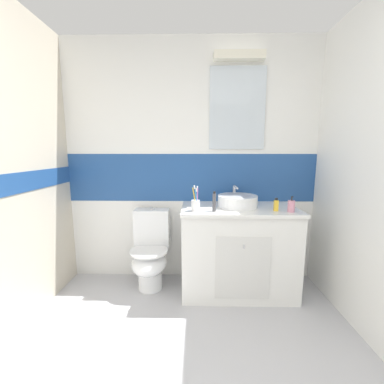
% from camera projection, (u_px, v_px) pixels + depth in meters
% --- Properties ---
extents(ground_plane, '(3.20, 3.48, 0.04)m').
position_uv_depth(ground_plane, '(187.00, 368.00, 1.61)').
color(ground_plane, '#B2B2B7').
extents(wall_back_tiled, '(3.20, 0.20, 2.50)m').
position_uv_depth(wall_back_tiled, '(192.00, 162.00, 2.64)').
color(wall_back_tiled, white).
rests_on(wall_back_tiled, ground_plane).
extents(vanity_cabinet, '(1.09, 0.60, 0.85)m').
position_uv_depth(vanity_cabinet, '(238.00, 249.00, 2.43)').
color(vanity_cabinet, white).
rests_on(vanity_cabinet, ground_plane).
extents(sink_basin, '(0.38, 0.42, 0.18)m').
position_uv_depth(sink_basin, '(237.00, 201.00, 2.38)').
color(sink_basin, white).
rests_on(sink_basin, vanity_cabinet).
extents(toilet, '(0.37, 0.50, 0.80)m').
position_uv_depth(toilet, '(150.00, 252.00, 2.50)').
color(toilet, white).
rests_on(toilet, ground_plane).
extents(toothbrush_cup, '(0.08, 0.08, 0.23)m').
position_uv_depth(toothbrush_cup, '(196.00, 204.00, 2.20)').
color(toothbrush_cup, white).
rests_on(toothbrush_cup, vanity_cabinet).
extents(soap_dispenser, '(0.06, 0.06, 0.14)m').
position_uv_depth(soap_dispenser, '(291.00, 206.00, 2.17)').
color(soap_dispenser, pink).
rests_on(soap_dispenser, vanity_cabinet).
extents(toothpaste_tube_upright, '(0.03, 0.03, 0.18)m').
position_uv_depth(toothpaste_tube_upright, '(214.00, 202.00, 2.18)').
color(toothpaste_tube_upright, '#4C4C51').
rests_on(toothpaste_tube_upright, vanity_cabinet).
extents(perfume_flask_small, '(0.04, 0.03, 0.12)m').
position_uv_depth(perfume_flask_small, '(276.00, 205.00, 2.20)').
color(perfume_flask_small, yellow).
rests_on(perfume_flask_small, vanity_cabinet).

